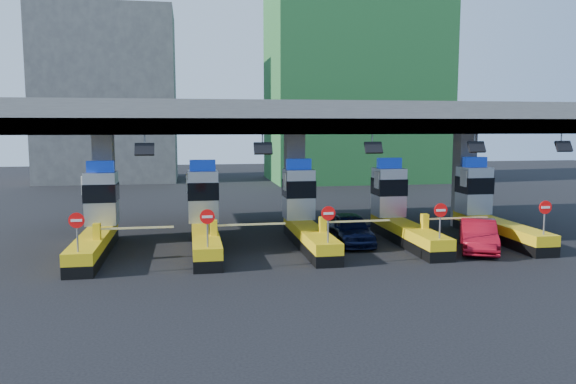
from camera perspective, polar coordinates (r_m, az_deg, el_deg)
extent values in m
plane|color=black|center=(28.27, 1.78, -5.26)|extent=(120.00, 120.00, 0.00)
cube|color=slate|center=(30.60, 0.66, 7.44)|extent=(28.00, 12.00, 1.50)
cube|color=#4C4C49|center=(25.02, 3.10, 6.67)|extent=(28.00, 0.60, 0.70)
cube|color=slate|center=(30.53, -18.12, 0.53)|extent=(1.00, 1.00, 5.50)
cube|color=slate|center=(30.76, 0.65, 0.91)|extent=(1.00, 1.00, 5.50)
cube|color=slate|center=(34.06, 17.43, 1.16)|extent=(1.00, 1.00, 5.50)
cylinder|color=slate|center=(24.44, -14.36, 5.07)|extent=(0.06, 0.06, 0.50)
cube|color=black|center=(24.25, -14.37, 4.23)|extent=(0.80, 0.38, 0.54)
cylinder|color=slate|center=(24.58, -2.61, 5.28)|extent=(0.06, 0.06, 0.50)
cube|color=black|center=(24.40, -2.55, 4.44)|extent=(0.80, 0.38, 0.54)
cylinder|color=slate|center=(25.71, 8.55, 5.27)|extent=(0.06, 0.06, 0.50)
cube|color=black|center=(25.53, 8.68, 4.48)|extent=(0.80, 0.38, 0.54)
cylinder|color=slate|center=(27.71, 18.44, 5.10)|extent=(0.06, 0.06, 0.50)
cube|color=black|center=(27.55, 18.61, 4.36)|extent=(0.80, 0.38, 0.54)
cylinder|color=slate|center=(30.12, 26.01, 4.87)|extent=(0.06, 0.06, 0.50)
cube|color=black|center=(29.96, 26.20, 4.19)|extent=(0.80, 0.38, 0.54)
cube|color=black|center=(27.01, -19.10, -5.66)|extent=(1.20, 8.00, 0.50)
cube|color=#E5B70C|center=(26.91, -19.15, -4.62)|extent=(1.20, 8.00, 0.50)
cube|color=#9EA3A8|center=(29.40, -18.41, -0.59)|extent=(1.50, 1.50, 2.60)
cube|color=black|center=(29.35, -18.44, -0.02)|extent=(1.56, 1.56, 0.90)
cube|color=#0C2DBF|center=(29.25, -18.53, 2.48)|extent=(1.30, 0.35, 0.55)
cube|color=white|center=(29.16, -20.10, 0.67)|extent=(0.06, 0.70, 0.90)
cylinder|color=slate|center=(23.26, -20.62, -4.16)|extent=(0.07, 0.07, 1.30)
cylinder|color=red|center=(23.13, -20.69, -2.71)|extent=(0.60, 0.04, 0.60)
cube|color=white|center=(23.11, -20.70, -2.72)|extent=(0.42, 0.02, 0.10)
cube|color=#E5B70C|center=(25.58, -18.84, -3.81)|extent=(0.30, 0.35, 0.70)
cube|color=white|center=(25.36, -15.16, -3.54)|extent=(3.20, 0.08, 0.08)
cube|color=black|center=(26.67, -8.39, -5.51)|extent=(1.20, 8.00, 0.50)
cube|color=#E5B70C|center=(26.57, -8.41, -4.45)|extent=(1.20, 8.00, 0.50)
cube|color=#9EA3A8|center=(29.09, -8.63, -0.40)|extent=(1.50, 1.50, 2.60)
cube|color=black|center=(29.04, -8.63, 0.19)|extent=(1.56, 1.56, 0.90)
cube|color=#0C2DBF|center=(28.94, -8.68, 2.71)|extent=(1.30, 0.35, 0.55)
cube|color=white|center=(28.71, -10.23, 0.88)|extent=(0.06, 0.70, 0.90)
cylinder|color=slate|center=(22.87, -8.18, -3.97)|extent=(0.07, 0.07, 1.30)
cylinder|color=red|center=(22.74, -8.20, -2.50)|extent=(0.60, 0.04, 0.60)
cube|color=white|center=(22.71, -8.20, -2.51)|extent=(0.42, 0.02, 0.10)
cube|color=#E5B70C|center=(25.30, -7.56, -3.62)|extent=(0.30, 0.35, 0.70)
cube|color=white|center=(25.40, -3.83, -3.31)|extent=(3.20, 0.08, 0.08)
cube|color=black|center=(27.27, 2.21, -5.17)|extent=(1.20, 8.00, 0.50)
cube|color=#E5B70C|center=(27.17, 2.22, -4.14)|extent=(1.20, 8.00, 0.50)
cube|color=#9EA3A8|center=(29.64, 1.08, -0.19)|extent=(1.50, 1.50, 2.60)
cube|color=black|center=(29.58, 1.09, 0.38)|extent=(1.56, 1.56, 0.90)
cube|color=#0C2DBF|center=(29.49, 1.09, 2.86)|extent=(1.30, 0.35, 0.55)
cube|color=white|center=(29.12, -0.35, 1.07)|extent=(0.06, 0.70, 0.90)
cylinder|color=slate|center=(23.56, 4.09, -3.61)|extent=(0.07, 0.07, 1.30)
cylinder|color=red|center=(23.43, 4.12, -2.18)|extent=(0.60, 0.04, 0.60)
cube|color=white|center=(23.40, 4.14, -2.19)|extent=(0.42, 0.02, 0.10)
cube|color=#E5B70C|center=(25.99, 3.54, -3.30)|extent=(0.30, 0.35, 0.70)
cube|color=white|center=(26.40, 7.03, -2.96)|extent=(3.20, 0.08, 0.08)
cube|color=black|center=(28.73, 12.04, -4.70)|extent=(1.20, 8.00, 0.50)
cube|color=#E5B70C|center=(28.63, 12.06, -3.72)|extent=(1.20, 8.00, 0.50)
cube|color=#9EA3A8|center=(30.99, 10.19, 0.01)|extent=(1.50, 1.50, 2.60)
cube|color=black|center=(30.94, 10.22, 0.55)|extent=(1.56, 1.56, 0.90)
cube|color=#0C2DBF|center=(30.85, 10.25, 2.92)|extent=(1.30, 0.35, 0.55)
cube|color=white|center=(30.37, 9.00, 1.22)|extent=(0.06, 0.70, 0.90)
cylinder|color=slate|center=(25.23, 15.19, -3.13)|extent=(0.07, 0.07, 1.30)
cylinder|color=red|center=(25.11, 15.26, -1.80)|extent=(0.60, 0.04, 0.60)
cube|color=white|center=(25.09, 15.28, -1.81)|extent=(0.42, 0.02, 0.10)
cube|color=#E5B70C|center=(27.58, 13.71, -2.90)|extent=(0.30, 0.35, 0.70)
cube|color=white|center=(28.26, 16.78, -2.56)|extent=(3.20, 0.08, 0.08)
cube|color=black|center=(30.94, 20.68, -4.18)|extent=(1.20, 8.00, 0.50)
cube|color=#E5B70C|center=(30.85, 20.72, -3.26)|extent=(1.20, 8.00, 0.50)
cube|color=#9EA3A8|center=(33.05, 18.35, 0.18)|extent=(1.50, 1.50, 2.60)
cube|color=black|center=(33.00, 18.39, 0.70)|extent=(1.56, 1.56, 0.90)
cube|color=#0C2DBF|center=(32.91, 18.46, 2.92)|extent=(1.30, 0.35, 0.55)
cube|color=white|center=(32.34, 17.40, 1.33)|extent=(0.06, 0.70, 0.90)
cylinder|color=slate|center=(27.72, 24.59, -2.64)|extent=(0.07, 0.07, 1.30)
cylinder|color=red|center=(27.62, 24.68, -1.42)|extent=(0.60, 0.04, 0.60)
cube|color=white|center=(27.60, 24.71, -1.43)|extent=(0.42, 0.02, 0.10)
cube|color=#E5B70C|center=(29.93, 22.51, -2.47)|extent=(0.30, 0.35, 0.70)
cube|color=white|center=(30.83, 25.11, -2.15)|extent=(3.20, 0.08, 0.08)
cube|color=#1E5926|center=(62.19, 6.76, 14.19)|extent=(18.00, 12.00, 28.00)
cube|color=#4C4C49|center=(63.69, -17.78, 9.23)|extent=(14.00, 10.00, 18.00)
imported|color=black|center=(28.22, 6.32, -3.72)|extent=(2.00, 4.59, 1.54)
imported|color=maroon|center=(27.99, 18.77, -4.21)|extent=(3.27, 4.71, 1.47)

